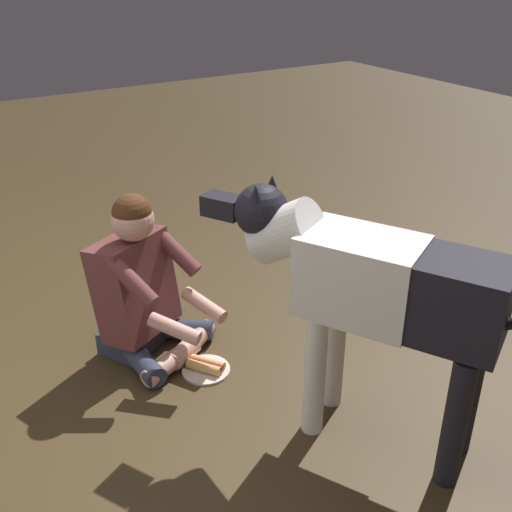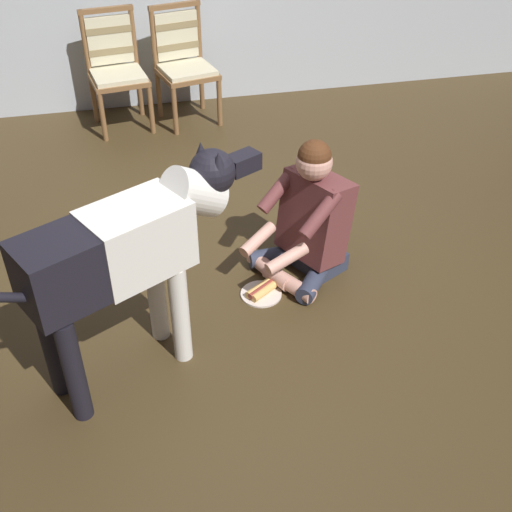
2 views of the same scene
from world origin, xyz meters
The scene contains 6 objects.
ground_plane centered at (0.00, 0.00, 0.00)m, with size 13.71×13.71×0.00m, color #3E3019.
dining_chair_left_of_pair centered at (-0.62, 2.42, 0.54)m, with size 0.52×0.53×0.98m.
dining_chair_right_of_pair centered at (-0.03, 2.41, 0.54)m, with size 0.55×0.55×0.98m.
person_sitting_on_floor centered at (0.37, -0.04, 0.36)m, with size 0.71×0.63×0.88m.
large_dog centered at (-0.68, -0.60, 0.72)m, with size 1.32×0.78×1.09m.
hot_dog_on_plate centered at (0.04, -0.21, 0.03)m, with size 0.25×0.25×0.06m.
Camera 2 is at (-0.64, -3.03, 2.43)m, focal length 44.36 mm.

